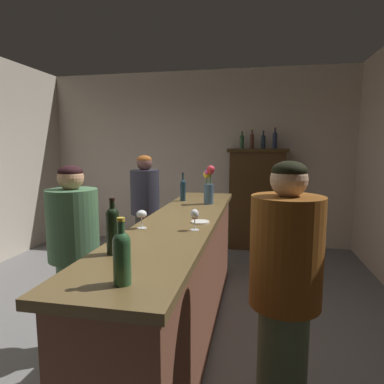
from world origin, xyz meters
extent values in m
plane|color=slate|center=(0.00, 0.00, 0.00)|extent=(7.54, 7.54, 0.00)
cube|color=#C0B1A0|center=(0.00, 2.96, 1.48)|extent=(5.32, 0.12, 2.96)
cube|color=brown|center=(0.43, -0.09, 0.51)|extent=(0.53, 3.05, 1.02)
cube|color=brown|center=(0.43, -0.09, 1.05)|extent=(0.60, 3.18, 0.05)
cube|color=#382310|center=(1.05, 2.69, 0.83)|extent=(0.88, 0.31, 1.65)
cube|color=#34240E|center=(1.05, 2.69, 1.62)|extent=(0.96, 0.37, 0.06)
cylinder|color=#2A512E|center=(0.48, -1.46, 1.17)|extent=(0.08, 0.08, 0.19)
sphere|color=#2A512E|center=(0.48, -1.46, 1.27)|extent=(0.08, 0.08, 0.08)
cylinder|color=#2A512E|center=(0.48, -1.46, 1.31)|extent=(0.03, 0.03, 0.09)
cylinder|color=gold|center=(0.48, -1.46, 1.36)|extent=(0.03, 0.03, 0.02)
cylinder|color=#172F3D|center=(0.24, 0.81, 1.18)|extent=(0.06, 0.06, 0.20)
sphere|color=#172F3D|center=(0.24, 0.81, 1.28)|extent=(0.06, 0.06, 0.06)
cylinder|color=#172F3D|center=(0.24, 0.81, 1.33)|extent=(0.02, 0.02, 0.10)
cylinder|color=black|center=(0.24, 0.81, 1.38)|extent=(0.02, 0.02, 0.02)
cylinder|color=black|center=(0.27, -1.08, 1.19)|extent=(0.07, 0.07, 0.22)
sphere|color=black|center=(0.27, -1.08, 1.30)|extent=(0.07, 0.07, 0.07)
cylinder|color=black|center=(0.27, -1.08, 1.34)|extent=(0.03, 0.03, 0.08)
cylinder|color=black|center=(0.27, -1.08, 1.38)|extent=(0.03, 0.03, 0.02)
cylinder|color=white|center=(0.61, -0.47, 1.08)|extent=(0.06, 0.06, 0.00)
cylinder|color=white|center=(0.61, -0.47, 1.12)|extent=(0.01, 0.01, 0.08)
ellipsoid|color=white|center=(0.61, -0.47, 1.19)|extent=(0.06, 0.06, 0.07)
ellipsoid|color=maroon|center=(0.61, -0.47, 1.17)|extent=(0.05, 0.05, 0.03)
cylinder|color=white|center=(0.22, -0.49, 1.08)|extent=(0.07, 0.07, 0.00)
cylinder|color=white|center=(0.22, -0.49, 1.11)|extent=(0.01, 0.01, 0.07)
ellipsoid|color=white|center=(0.22, -0.49, 1.18)|extent=(0.08, 0.08, 0.06)
ellipsoid|color=maroon|center=(0.22, -0.49, 1.16)|extent=(0.06, 0.06, 0.02)
cylinder|color=#3A566F|center=(0.55, 0.66, 1.18)|extent=(0.10, 0.10, 0.21)
cylinder|color=#38602D|center=(0.57, 0.66, 1.32)|extent=(0.01, 0.01, 0.24)
sphere|color=red|center=(0.57, 0.66, 1.44)|extent=(0.08, 0.08, 0.08)
cylinder|color=#38602D|center=(0.57, 0.69, 1.31)|extent=(0.01, 0.01, 0.21)
sphere|color=#D34F79|center=(0.57, 0.69, 1.41)|extent=(0.07, 0.07, 0.07)
cylinder|color=#38602D|center=(0.53, 0.68, 1.29)|extent=(0.01, 0.01, 0.18)
sphere|color=yellow|center=(0.53, 0.68, 1.39)|extent=(0.08, 0.08, 0.08)
cylinder|color=#38602D|center=(0.53, 0.65, 1.31)|extent=(0.01, 0.01, 0.21)
sphere|color=#D5448C|center=(0.53, 0.65, 1.41)|extent=(0.05, 0.05, 0.05)
cylinder|color=#38602D|center=(0.57, 0.64, 1.31)|extent=(0.01, 0.01, 0.21)
sphere|color=red|center=(0.57, 0.64, 1.42)|extent=(0.04, 0.04, 0.04)
cylinder|color=white|center=(0.61, -0.23, 1.08)|extent=(0.15, 0.15, 0.01)
cylinder|color=#214728|center=(0.80, 2.69, 1.75)|extent=(0.06, 0.06, 0.19)
sphere|color=#214728|center=(0.80, 2.69, 1.84)|extent=(0.06, 0.06, 0.06)
cylinder|color=#214728|center=(0.80, 2.69, 1.87)|extent=(0.02, 0.02, 0.07)
cylinder|color=black|center=(0.80, 2.69, 1.92)|extent=(0.03, 0.03, 0.02)
cylinder|color=#4C271A|center=(0.96, 2.69, 1.76)|extent=(0.06, 0.06, 0.21)
sphere|color=#4C271A|center=(0.96, 2.69, 1.86)|extent=(0.06, 0.06, 0.06)
cylinder|color=#4C271A|center=(0.96, 2.69, 1.91)|extent=(0.03, 0.03, 0.09)
cylinder|color=gold|center=(0.96, 2.69, 1.96)|extent=(0.03, 0.03, 0.02)
cylinder|color=#1A2433|center=(1.14, 2.69, 1.74)|extent=(0.07, 0.07, 0.18)
sphere|color=#1A2433|center=(1.14, 2.69, 1.83)|extent=(0.07, 0.07, 0.07)
cylinder|color=#1A2433|center=(1.14, 2.69, 1.88)|extent=(0.02, 0.02, 0.09)
cylinder|color=black|center=(1.14, 2.69, 1.93)|extent=(0.03, 0.03, 0.02)
cylinder|color=#1D253F|center=(1.32, 2.69, 1.76)|extent=(0.07, 0.07, 0.22)
sphere|color=#1D253F|center=(1.32, 2.69, 1.88)|extent=(0.07, 0.07, 0.07)
cylinder|color=#1D253F|center=(1.32, 2.69, 1.92)|extent=(0.03, 0.03, 0.09)
cylinder|color=red|center=(1.32, 2.69, 1.98)|extent=(0.03, 0.03, 0.02)
cylinder|color=#33302F|center=(-0.43, 1.46, 0.39)|extent=(0.28, 0.28, 0.77)
cylinder|color=#292934|center=(-0.43, 1.46, 1.07)|extent=(0.39, 0.39, 0.60)
sphere|color=brown|center=(-0.43, 1.46, 1.46)|extent=(0.21, 0.21, 0.21)
ellipsoid|color=#A05420|center=(-0.43, 1.46, 1.51)|extent=(0.20, 0.20, 0.11)
cylinder|color=#3D5F42|center=(-0.37, -0.44, 0.39)|extent=(0.29, 0.29, 0.78)
cylinder|color=#406644|center=(-0.37, -0.44, 1.06)|extent=(0.40, 0.40, 0.56)
sphere|color=tan|center=(-0.37, -0.44, 1.43)|extent=(0.20, 0.20, 0.20)
ellipsoid|color=black|center=(-0.37, -0.44, 1.48)|extent=(0.19, 0.19, 0.11)
cylinder|color=#4E6147|center=(1.21, -0.98, 0.41)|extent=(0.28, 0.28, 0.82)
cylinder|color=brown|center=(1.21, -0.98, 1.11)|extent=(0.38, 0.38, 0.60)
sphere|color=#D1A886|center=(1.21, -0.98, 1.50)|extent=(0.19, 0.19, 0.19)
ellipsoid|color=black|center=(1.21, -0.98, 1.54)|extent=(0.18, 0.18, 0.11)
camera|label=1|loc=(1.04, -2.74, 1.66)|focal=30.74mm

